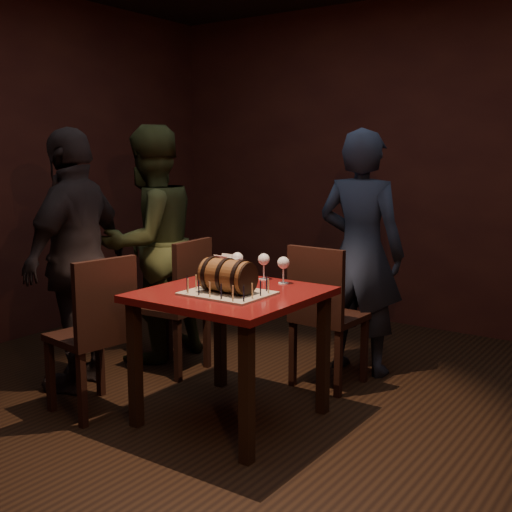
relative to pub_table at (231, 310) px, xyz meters
The scene contains 16 objects.
room_shell 0.77m from the pub_table, ahead, with size 5.04×5.04×2.80m.
pub_table is the anchor object (origin of this frame).
cake_board 0.14m from the pub_table, 65.28° to the right, with size 0.45×0.35×0.01m, color #9F9480.
barrel_cake 0.23m from the pub_table, 65.66° to the right, with size 0.34×0.20×0.20m.
birthday_candles 0.18m from the pub_table, 65.28° to the right, with size 0.40×0.30×0.09m.
wine_glass_left 0.43m from the pub_table, 120.93° to the left, with size 0.07×0.07×0.16m.
wine_glass_mid 0.43m from the pub_table, 94.74° to the left, with size 0.07×0.07×0.16m.
wine_glass_right 0.42m from the pub_table, 68.47° to the left, with size 0.07×0.07×0.16m.
pint_of_ale 0.27m from the pub_table, 122.95° to the left, with size 0.07×0.07×0.15m.
menu_card 0.48m from the pub_table, 132.40° to the left, with size 0.10×0.05×0.13m, color white, non-canonical shape.
chair_back 0.77m from the pub_table, 76.47° to the left, with size 0.42×0.42×0.93m.
chair_left_rear 0.88m from the pub_table, 150.07° to the left, with size 0.43×0.43×0.93m.
chair_left_front 0.78m from the pub_table, 150.18° to the right, with size 0.45×0.45×0.93m.
person_back 1.20m from the pub_table, 79.06° to the left, with size 0.61×0.40×1.67m, color #1B2337.
person_left_rear 1.31m from the pub_table, 154.26° to the left, with size 0.83×0.64×1.70m, color #32391C.
person_left_front 1.15m from the pub_table, behind, with size 0.98×0.41×1.67m, color black.
Camera 1 is at (2.02, -2.79, 1.52)m, focal length 45.00 mm.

